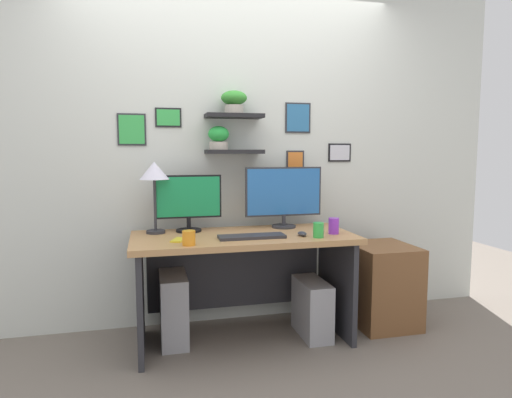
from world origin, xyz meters
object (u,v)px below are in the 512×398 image
(monitor_right, at_px, (284,195))
(water_cup, at_px, (334,226))
(pen_cup, at_px, (318,230))
(computer_tower_right, at_px, (312,308))
(cell_phone, at_px, (179,240))
(monitor_left, at_px, (188,201))
(coffee_mug, at_px, (189,238))
(keyboard, at_px, (252,236))
(computer_tower_left, at_px, (174,308))
(drawer_cabinet, at_px, (382,285))
(desk_lamp, at_px, (154,175))
(desk, at_px, (242,263))
(computer_mouse, at_px, (302,234))

(monitor_right, height_order, water_cup, monitor_right)
(monitor_right, height_order, pen_cup, monitor_right)
(computer_tower_right, bearing_deg, cell_phone, -176.02)
(monitor_left, distance_m, pen_cup, 0.94)
(coffee_mug, height_order, pen_cup, pen_cup)
(keyboard, bearing_deg, computer_tower_left, 156.84)
(water_cup, bearing_deg, pen_cup, -146.33)
(drawer_cabinet, height_order, computer_tower_right, drawer_cabinet)
(coffee_mug, distance_m, computer_tower_right, 1.09)
(coffee_mug, xyz_separation_m, computer_tower_right, (0.89, 0.22, -0.59))
(desk_lamp, relative_size, computer_tower_right, 1.24)
(desk, relative_size, computer_mouse, 16.75)
(computer_tower_left, height_order, computer_tower_right, computer_tower_left)
(monitor_left, height_order, computer_mouse, monitor_left)
(pen_cup, bearing_deg, desk, 149.44)
(cell_phone, height_order, water_cup, water_cup)
(coffee_mug, bearing_deg, monitor_left, 85.02)
(pen_cup, bearing_deg, drawer_cabinet, 22.02)
(computer_mouse, height_order, desk_lamp, desk_lamp)
(cell_phone, xyz_separation_m, computer_tower_right, (0.94, 0.07, -0.55))
(desk, distance_m, keyboard, 0.29)
(desk, relative_size, keyboard, 3.43)
(pen_cup, xyz_separation_m, computer_tower_left, (-0.94, 0.31, -0.56))
(coffee_mug, bearing_deg, keyboard, 16.77)
(coffee_mug, height_order, computer_tower_left, coffee_mug)
(monitor_left, bearing_deg, cell_phone, -106.09)
(keyboard, xyz_separation_m, cell_phone, (-0.47, 0.03, -0.01))
(monitor_right, height_order, computer_tower_right, monitor_right)
(desk_lamp, xyz_separation_m, pen_cup, (1.04, -0.42, -0.35))
(monitor_left, height_order, cell_phone, monitor_left)
(desk_lamp, bearing_deg, keyboard, -28.14)
(monitor_left, xyz_separation_m, keyboard, (0.38, -0.35, -0.21))
(desk, bearing_deg, monitor_left, 155.06)
(keyboard, bearing_deg, computer_mouse, -1.99)
(monitor_right, bearing_deg, cell_phone, -158.13)
(monitor_left, distance_m, coffee_mug, 0.51)
(desk, relative_size, water_cup, 13.70)
(desk_lamp, bearing_deg, water_cup, -14.73)
(desk_lamp, distance_m, computer_tower_left, 0.93)
(desk, bearing_deg, computer_mouse, -27.41)
(monitor_right, bearing_deg, water_cup, -52.22)
(water_cup, bearing_deg, computer_tower_right, 146.96)
(coffee_mug, xyz_separation_m, drawer_cabinet, (1.48, 0.29, -0.49))
(keyboard, relative_size, computer_tower_left, 0.92)
(keyboard, distance_m, drawer_cabinet, 1.16)
(desk, relative_size, cell_phone, 10.77)
(drawer_cabinet, distance_m, computer_tower_left, 1.56)
(desk_lamp, bearing_deg, computer_tower_right, -12.38)
(pen_cup, height_order, water_cup, water_cup)
(computer_mouse, relative_size, computer_tower_right, 0.22)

